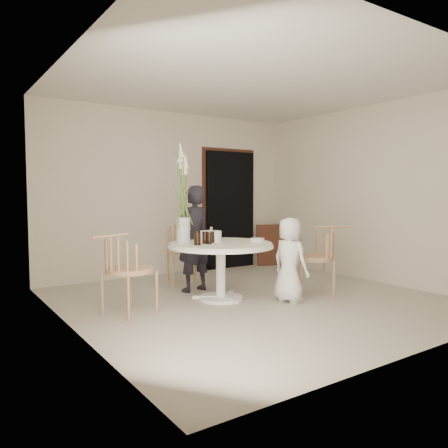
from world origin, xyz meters
TOP-DOWN VIEW (x-y plane):
  - ground at (0.00, 0.00)m, footprint 4.50×4.50m
  - room_shell at (0.00, 0.00)m, footprint 4.50×4.50m
  - doorway at (1.15, 2.19)m, footprint 1.00×0.10m
  - door_trim at (1.15, 2.23)m, footprint 1.12×0.03m
  - table at (-0.35, 0.25)m, footprint 1.33×1.33m
  - picture_frame at (1.95, 1.95)m, footprint 0.60×0.38m
  - chair_far at (-0.23, 1.47)m, footprint 0.61×0.64m
  - chair_right at (0.91, -0.30)m, footprint 0.70×0.68m
  - chair_left at (-1.69, 0.22)m, footprint 0.66×0.63m
  - girl at (-0.39, 0.86)m, footprint 0.58×0.43m
  - boy at (0.29, -0.33)m, footprint 0.38×0.55m
  - birthday_cake at (-0.39, 0.43)m, footprint 0.28×0.28m
  - cola_tumbler_a at (-0.57, 0.27)m, footprint 0.07×0.07m
  - cola_tumbler_b at (-0.56, 0.19)m, footprint 0.07×0.07m
  - cola_tumbler_c at (-0.73, 0.18)m, footprint 0.09×0.09m
  - cola_tumbler_d at (-0.44, 0.32)m, footprint 0.08×0.08m
  - plate_stack at (0.10, 0.07)m, footprint 0.20×0.20m
  - flower_vase at (-0.74, 0.51)m, footprint 0.17×0.17m

SIDE VIEW (x-z plane):
  - ground at x=0.00m, z-range 0.00..0.00m
  - picture_frame at x=1.95m, z-range 0.00..0.76m
  - boy at x=0.29m, z-range 0.00..1.05m
  - chair_left at x=-1.69m, z-range 0.14..1.06m
  - chair_far at x=-0.23m, z-range 0.14..1.06m
  - chair_right at x=0.91m, z-range 0.14..1.07m
  - table at x=-0.35m, z-range 0.25..0.98m
  - girl at x=-0.39m, z-range 0.00..1.46m
  - plate_stack at x=0.10m, z-range 0.73..0.78m
  - birthday_cake at x=-0.39m, z-range 0.71..0.89m
  - cola_tumbler_d at x=-0.44m, z-range 0.73..0.87m
  - cola_tumbler_b at x=-0.56m, z-range 0.73..0.87m
  - cola_tumbler_a at x=-0.57m, z-range 0.73..0.88m
  - cola_tumbler_c at x=-0.73m, z-range 0.73..0.90m
  - doorway at x=1.15m, z-range 0.00..2.10m
  - door_trim at x=1.15m, z-range 0.00..2.22m
  - flower_vase at x=-0.74m, z-range 0.66..1.93m
  - room_shell at x=0.00m, z-range -0.63..3.87m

